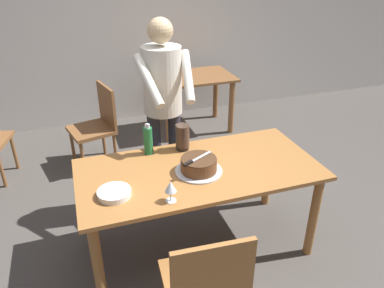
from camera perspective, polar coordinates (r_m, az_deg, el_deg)
The scene contains 13 objects.
ground_plane at distance 3.16m, azimuth 0.98°, elevation -15.42°, with size 14.00×14.00×0.00m, color #4C4742.
back_wall at distance 5.16m, azimuth -10.18°, elevation 18.29°, with size 10.00×0.12×2.70m, color silver.
main_dining_table at distance 2.75m, azimuth 1.08°, elevation -5.57°, with size 1.76×0.85×0.75m.
cake_on_platter at distance 2.63m, azimuth 1.05°, elevation -3.35°, with size 0.34×0.34×0.11m.
cake_knife at distance 2.55m, azimuth -0.03°, elevation -2.70°, with size 0.25×0.15×0.02m.
plate_stack at distance 2.45m, azimuth -11.93°, elevation -7.44°, with size 0.22×0.22×0.04m.
wine_glass_near at distance 2.31m, azimuth -3.35°, elevation -6.71°, with size 0.08×0.08×0.14m.
water_bottle at distance 2.85m, azimuth -6.80°, elevation 0.58°, with size 0.07×0.07×0.25m.
hurricane_lamp at distance 2.90m, azimuth -1.48°, elevation 1.06°, with size 0.11×0.11×0.21m.
person_cutting_cake at distance 3.08m, azimuth -4.49°, elevation 7.07°, with size 0.47×0.56×1.72m.
chair_near_side at distance 2.22m, azimuth 2.06°, elevation -20.96°, with size 0.47×0.47×0.90m.
background_table at distance 4.85m, azimuth 0.26°, elevation 8.68°, with size 1.00×0.70×0.74m.
background_chair_1 at distance 4.15m, azimuth -14.43°, elevation 3.12°, with size 0.53×0.53×0.90m.
Camera 1 is at (-0.79, -2.17, 2.16)m, focal length 34.48 mm.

